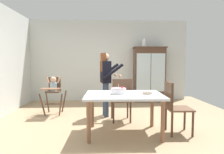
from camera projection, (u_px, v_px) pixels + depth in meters
name	position (u px, v px, depth m)	size (l,w,h in m)	color
ground_plane	(114.00, 124.00, 4.22)	(6.24, 6.24, 0.00)	tan
wall_back	(109.00, 61.00, 6.73)	(5.32, 0.06, 2.70)	silver
china_cabinet	(149.00, 74.00, 6.58)	(1.07, 0.48, 1.80)	#4C3323
ceramic_vase	(144.00, 43.00, 6.49)	(0.13, 0.13, 0.27)	white
high_chair_with_toddler	(53.00, 88.00, 4.99)	(0.58, 0.68, 0.95)	#4C3323
adult_person	(106.00, 76.00, 4.77)	(0.57, 0.56, 1.53)	#33425B
dining_table	(124.00, 99.00, 3.61)	(1.43, 1.02, 0.74)	silver
birthday_cake	(118.00, 91.00, 3.63)	(0.28, 0.28, 0.19)	white
serving_bowl	(147.00, 93.00, 3.61)	(0.18, 0.18, 0.06)	#C6AD93
dining_chair_far_side	(122.00, 97.00, 4.32)	(0.46, 0.46, 0.96)	#4C3323
dining_chair_right_end	(174.00, 104.00, 3.64)	(0.45, 0.45, 0.96)	#4C3323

